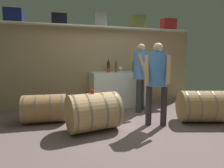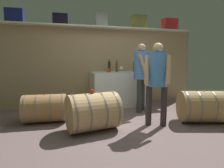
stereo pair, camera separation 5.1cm
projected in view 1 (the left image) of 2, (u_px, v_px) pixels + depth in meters
ground_plane at (120, 120)px, 4.07m from camera, size 6.76×7.40×0.02m
back_wall_panel at (100, 67)px, 5.41m from camera, size 5.56×0.10×2.03m
high_shelf_board at (101, 27)px, 5.14m from camera, size 5.12×0.40×0.03m
toolcase_navy at (14, 16)px, 4.48m from camera, size 0.40×0.32×0.30m
toolcase_black at (59, 19)px, 4.79m from camera, size 0.35×0.26×0.25m
toolcase_grey at (100, 20)px, 5.11m from camera, size 0.32×0.31×0.35m
toolcase_olive at (138, 22)px, 5.44m from camera, size 0.38×0.25×0.35m
toolcase_red at (168, 25)px, 5.74m from camera, size 0.41×0.28×0.31m
work_cabinet at (117, 89)px, 5.23m from camera, size 1.40×0.67×0.90m
wine_bottle_green at (134, 66)px, 5.13m from camera, size 0.08×0.08×0.33m
wine_bottle_dark at (108, 66)px, 5.24m from camera, size 0.07×0.07×0.33m
wine_bottle_amber at (116, 66)px, 5.14m from camera, size 0.07×0.07×0.32m
wine_glass at (121, 68)px, 4.94m from camera, size 0.08×0.08×0.15m
red_funnel at (108, 70)px, 5.03m from camera, size 0.11×0.11×0.13m
wine_barrel_near at (93, 112)px, 3.45m from camera, size 0.95×0.76×0.67m
wine_barrel_far at (45, 109)px, 3.88m from camera, size 0.86×0.62×0.56m
wine_barrel_flank at (202, 106)px, 3.92m from camera, size 1.02×0.85×0.63m
tasting_cup at (92, 91)px, 3.40m from camera, size 0.06×0.06×0.06m
winemaker_pouring at (157, 76)px, 3.63m from camera, size 0.49×0.44×1.53m
visitor_tasting at (141, 70)px, 4.62m from camera, size 0.49×0.51×1.58m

